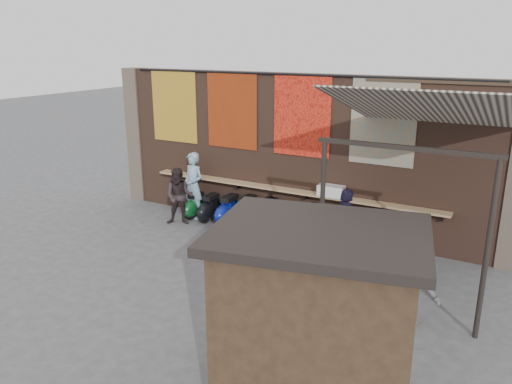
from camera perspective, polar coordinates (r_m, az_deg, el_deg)
ground at (r=11.22m, az=-1.76°, el=-8.16°), size 70.00×70.00×0.00m
brick_wall at (r=12.86m, az=4.30°, el=4.48°), size 10.00×0.40×4.00m
pier_left at (r=15.70m, az=-13.31°, el=6.32°), size 0.50×0.50×4.00m
eating_counter at (r=12.76m, az=3.52°, el=0.22°), size 8.00×0.32×0.05m
shelf_box at (r=12.24m, az=8.58°, el=0.13°), size 0.63×0.31×0.27m
tapestry_redgold at (r=14.37m, az=-9.33°, el=9.65°), size 1.50×0.02×2.00m
tapestry_sun at (r=13.29m, az=-2.77°, el=9.28°), size 1.50×0.02×2.00m
tapestry_orange at (r=12.36m, az=5.25°, el=8.67°), size 1.50×0.02×2.00m
tapestry_multi at (r=11.72m, az=14.32°, el=7.78°), size 1.50×0.02×2.00m
hang_rail at (r=12.38m, az=4.05°, el=13.27°), size 9.50×0.06×0.06m
scooter_stool_0 at (r=14.04m, az=-7.02°, el=-1.55°), size 0.33×0.73×0.69m
scooter_stool_1 at (r=13.74m, az=-5.33°, el=-1.84°), size 0.34×0.75×0.72m
scooter_stool_2 at (r=13.38m, az=-3.22°, el=-2.14°), size 0.37×0.83×0.79m
scooter_stool_3 at (r=13.19m, az=-1.18°, el=-2.35°), size 0.39×0.86×0.82m
scooter_stool_4 at (r=12.90m, az=1.18°, el=-2.75°), size 0.39×0.88×0.83m
scooter_stool_5 at (r=12.66m, az=3.54°, el=-3.26°), size 0.38×0.84×0.80m
scooter_stool_6 at (r=12.39m, az=5.66°, el=-3.77°), size 0.38×0.84×0.80m
scooter_stool_7 at (r=12.19m, az=8.14°, el=-4.17°), size 0.38×0.85×0.81m
scooter_stool_8 at (r=12.04m, az=10.91°, el=-4.65°), size 0.37×0.82×0.78m
scooter_stool_9 at (r=11.89m, az=13.10°, el=-5.19°), size 0.35×0.78×0.74m
diner_left at (r=13.86m, az=-7.16°, el=0.73°), size 0.76×0.59×1.86m
diner_right at (r=13.46m, az=-8.75°, el=-0.50°), size 0.93×0.85×1.55m
shopper_navy at (r=10.71m, az=10.21°, el=-4.37°), size 1.10×0.51×1.83m
shopper_grey at (r=9.08m, az=17.43°, el=-9.62°), size 1.19×0.94×1.62m
shopper_tan at (r=10.31m, az=17.00°, el=-6.62°), size 0.78×0.89×1.53m
market_stall at (r=6.60m, az=6.90°, el=-15.29°), size 2.58×2.14×2.47m
stall_roof at (r=6.02m, az=7.32°, el=-4.77°), size 2.90×2.45×0.12m
stall_sign at (r=7.11m, az=8.36°, el=-7.79°), size 1.18×0.28×0.50m
stall_shelf at (r=7.52m, az=8.07°, el=-13.97°), size 1.87×0.48×0.06m
awning_canvas at (r=9.86m, az=18.93°, el=9.02°), size 3.20×3.28×0.97m
awning_ledger at (r=11.38m, az=20.63°, el=11.82°), size 3.30×0.08×0.12m
awning_header at (r=8.48m, az=16.75°, el=4.85°), size 3.00×0.08×0.08m
awning_post_left at (r=9.27m, az=7.50°, el=-3.42°), size 0.09×0.09×3.10m
awning_post_right at (r=8.74m, az=24.91°, el=-6.19°), size 0.09×0.09×3.10m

